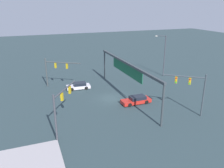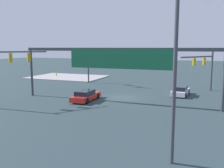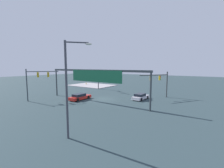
{
  "view_description": "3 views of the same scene",
  "coord_description": "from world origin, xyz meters",
  "px_view_note": "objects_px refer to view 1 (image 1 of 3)",
  "views": [
    {
      "loc": [
        33.13,
        -12.45,
        14.83
      ],
      "look_at": [
        2.39,
        -0.65,
        3.42
      ],
      "focal_mm": 36.9,
      "sensor_mm": 36.0,
      "label": 1
    },
    {
      "loc": [
        -9.38,
        27.82,
        6.02
      ],
      "look_at": [
        1.06,
        0.65,
        1.69
      ],
      "focal_mm": 39.6,
      "sensor_mm": 36.0,
      "label": 2
    },
    {
      "loc": [
        -18.88,
        24.14,
        6.54
      ],
      "look_at": [
        -2.81,
        0.84,
        3.3
      ],
      "focal_mm": 24.77,
      "sensor_mm": 36.0,
      "label": 3
    }
  ],
  "objects_px": {
    "traffic_signal_near_corner": "(61,103)",
    "streetlamp_curved_arm": "(164,53)",
    "traffic_signal_cross_street": "(192,86)",
    "sedan_car_waiting_far": "(136,100)",
    "traffic_signal_opposite_side": "(55,68)",
    "sedan_car_approaching": "(79,86)"
  },
  "relations": [
    {
      "from": "traffic_signal_cross_street",
      "to": "streetlamp_curved_arm",
      "type": "height_order",
      "value": "streetlamp_curved_arm"
    },
    {
      "from": "streetlamp_curved_arm",
      "to": "traffic_signal_opposite_side",
      "type": "bearing_deg",
      "value": 38.86
    },
    {
      "from": "traffic_signal_cross_street",
      "to": "traffic_signal_opposite_side",
      "type": "bearing_deg",
      "value": -11.29
    },
    {
      "from": "traffic_signal_cross_street",
      "to": "streetlamp_curved_arm",
      "type": "xyz_separation_m",
      "value": [
        -17.56,
        6.75,
        0.8
      ]
    },
    {
      "from": "traffic_signal_near_corner",
      "to": "sedan_car_waiting_far",
      "type": "height_order",
      "value": "traffic_signal_near_corner"
    },
    {
      "from": "traffic_signal_near_corner",
      "to": "traffic_signal_opposite_side",
      "type": "xyz_separation_m",
      "value": [
        -17.24,
        1.62,
        -0.26
      ]
    },
    {
      "from": "traffic_signal_opposite_side",
      "to": "sedan_car_approaching",
      "type": "bearing_deg",
      "value": -3.07
    },
    {
      "from": "sedan_car_waiting_far",
      "to": "traffic_signal_cross_street",
      "type": "bearing_deg",
      "value": 129.67
    },
    {
      "from": "traffic_signal_cross_street",
      "to": "sedan_car_waiting_far",
      "type": "height_order",
      "value": "traffic_signal_cross_street"
    },
    {
      "from": "traffic_signal_opposite_side",
      "to": "streetlamp_curved_arm",
      "type": "height_order",
      "value": "streetlamp_curved_arm"
    },
    {
      "from": "traffic_signal_near_corner",
      "to": "streetlamp_curved_arm",
      "type": "height_order",
      "value": "streetlamp_curved_arm"
    },
    {
      "from": "traffic_signal_cross_street",
      "to": "sedan_car_approaching",
      "type": "bearing_deg",
      "value": -14.43
    },
    {
      "from": "traffic_signal_near_corner",
      "to": "streetlamp_curved_arm",
      "type": "distance_m",
      "value": 29.27
    },
    {
      "from": "sedan_car_approaching",
      "to": "streetlamp_curved_arm",
      "type": "bearing_deg",
      "value": -170.95
    },
    {
      "from": "streetlamp_curved_arm",
      "to": "sedan_car_approaching",
      "type": "height_order",
      "value": "streetlamp_curved_arm"
    },
    {
      "from": "streetlamp_curved_arm",
      "to": "sedan_car_approaching",
      "type": "xyz_separation_m",
      "value": [
        1.64,
        -18.98,
        -4.46
      ]
    },
    {
      "from": "traffic_signal_cross_street",
      "to": "sedan_car_waiting_far",
      "type": "bearing_deg",
      "value": -11.43
    },
    {
      "from": "traffic_signal_near_corner",
      "to": "streetlamp_curved_arm",
      "type": "relative_size",
      "value": 0.65
    },
    {
      "from": "traffic_signal_near_corner",
      "to": "streetlamp_curved_arm",
      "type": "bearing_deg",
      "value": -22.88
    },
    {
      "from": "sedan_car_approaching",
      "to": "sedan_car_waiting_far",
      "type": "xyz_separation_m",
      "value": [
        9.75,
        6.96,
        0.0
      ]
    },
    {
      "from": "traffic_signal_near_corner",
      "to": "sedan_car_approaching",
      "type": "distance_m",
      "value": 15.91
    },
    {
      "from": "traffic_signal_opposite_side",
      "to": "sedan_car_approaching",
      "type": "xyz_separation_m",
      "value": [
        2.66,
        3.74,
        -3.14
      ]
    }
  ]
}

